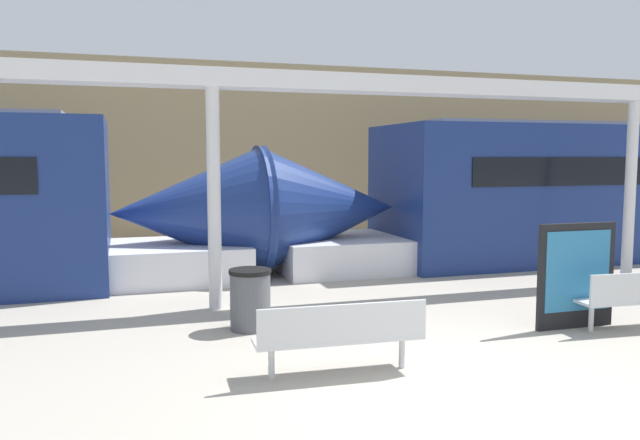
# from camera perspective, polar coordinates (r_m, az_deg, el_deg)

# --- Properties ---
(ground_plane) EXTENTS (60.00, 60.00, 0.00)m
(ground_plane) POSITION_cam_1_polar(r_m,az_deg,el_deg) (6.84, 11.58, -14.80)
(ground_plane) COLOR #A8A093
(station_wall) EXTENTS (56.00, 0.20, 5.00)m
(station_wall) POSITION_cam_1_polar(r_m,az_deg,el_deg) (17.55, -7.17, 6.06)
(station_wall) COLOR tan
(station_wall) RESTS_ON ground_plane
(train_left) EXTENTS (17.33, 2.93, 3.20)m
(train_left) POSITION_cam_1_polar(r_m,az_deg,el_deg) (16.86, 24.80, 2.21)
(train_left) COLOR navy
(train_left) RESTS_ON ground_plane
(bench_near) EXTENTS (1.90, 0.53, 0.83)m
(bench_near) POSITION_cam_1_polar(r_m,az_deg,el_deg) (6.89, 1.91, -10.28)
(bench_near) COLOR silver
(bench_near) RESTS_ON ground_plane
(trash_bin) EXTENTS (0.59, 0.59, 0.85)m
(trash_bin) POSITION_cam_1_polar(r_m,az_deg,el_deg) (8.77, -6.39, -7.21)
(trash_bin) COLOR #4C4F54
(trash_bin) RESTS_ON ground_plane
(poster_board) EXTENTS (1.24, 0.07, 1.48)m
(poster_board) POSITION_cam_1_polar(r_m,az_deg,el_deg) (9.43, 22.38, -4.69)
(poster_board) COLOR black
(poster_board) RESTS_ON ground_plane
(support_column_near) EXTENTS (0.21, 0.21, 3.45)m
(support_column_near) POSITION_cam_1_polar(r_m,az_deg,el_deg) (9.83, -9.66, 1.79)
(support_column_near) COLOR silver
(support_column_near) RESTS_ON ground_plane
(support_column_far) EXTENTS (0.21, 0.21, 3.45)m
(support_column_far) POSITION_cam_1_polar(r_m,az_deg,el_deg) (13.51, 26.49, 2.32)
(support_column_far) COLOR silver
(support_column_far) RESTS_ON ground_plane
(canopy_beam) EXTENTS (28.00, 0.60, 0.28)m
(canopy_beam) POSITION_cam_1_polar(r_m,az_deg,el_deg) (9.88, -9.85, 12.64)
(canopy_beam) COLOR silver
(canopy_beam) RESTS_ON support_column_near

